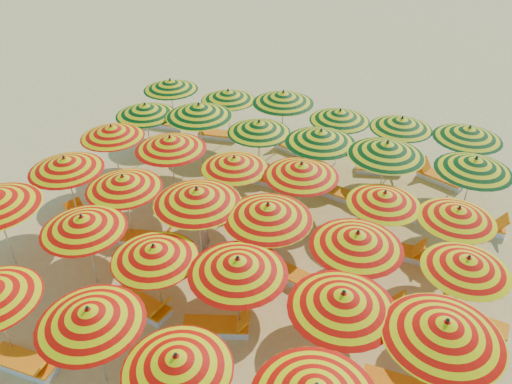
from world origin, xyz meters
The scene contains 55 objects.
ground centered at (0.00, 0.00, 0.00)m, with size 120.00×120.00×0.00m, color #EDC569.
umbrella_2 centered at (-1.16, -5.95, 2.19)m, with size 3.10×3.10×2.48m.
umbrella_3 centered at (1.08, -6.20, 2.08)m, with size 2.38×2.38×2.37m.
umbrella_7 centered at (-3.39, -3.37, 2.16)m, with size 3.04×3.04×2.45m.
umbrella_8 centered at (-1.06, -3.58, 2.07)m, with size 2.72×2.72×2.35m.
umbrella_9 centered at (1.14, -3.40, 2.25)m, with size 2.57×2.57×2.55m.
umbrella_10 centered at (3.70, -3.56, 2.26)m, with size 2.59×2.59×2.57m.
umbrella_11 centered at (5.81, -3.62, 2.34)m, with size 3.10×3.10×2.65m.
umbrella_12 centered at (-5.83, -1.13, 2.19)m, with size 2.93×2.93×2.49m.
umbrella_13 centered at (-3.55, -1.28, 2.16)m, with size 2.66×2.66×2.45m.
umbrella_14 centered at (-1.04, -1.32, 2.34)m, with size 2.96×2.96×2.66m.
umbrella_15 centered at (1.05, -1.22, 2.31)m, with size 2.67×2.67×2.62m.
umbrella_16 centered at (3.52, -1.38, 2.24)m, with size 2.61×2.61×2.54m.
umbrella_17 centered at (6.17, -0.99, 2.01)m, with size 2.36×2.36×2.29m.
umbrella_18 centered at (-5.90, 1.40, 2.12)m, with size 2.28×2.28×2.41m.
umbrella_19 centered at (-3.40, 1.23, 2.25)m, with size 2.51×2.51×2.56m.
umbrella_20 centered at (-1.04, 1.20, 2.04)m, with size 2.40×2.40×2.32m.
umbrella_21 centered at (1.17, 1.36, 2.20)m, with size 3.07×3.07×2.50m.
umbrella_22 centered at (3.79, 1.05, 2.02)m, with size 2.45×2.45×2.29m.
umbrella_23 centered at (5.82, 1.04, 2.03)m, with size 2.57×2.57×2.30m.
umbrella_24 centered at (-5.76, 3.34, 2.16)m, with size 2.62×2.62×2.45m.
umbrella_25 centered at (-3.61, 3.69, 2.35)m, with size 2.81×2.81×2.67m.
umbrella_26 centered at (-1.17, 3.65, 2.15)m, with size 2.55×2.55×2.44m.
umbrella_27 centered at (1.16, 3.51, 2.29)m, with size 2.85×2.85×2.61m.
umbrella_28 centered at (3.40, 3.39, 2.35)m, with size 2.95×2.95×2.68m.
umbrella_29 centered at (6.10, 3.65, 2.24)m, with size 2.91×2.91×2.54m.
umbrella_30 centered at (-6.13, 5.86, 2.16)m, with size 2.93×2.93×2.46m.
umbrella_31 centered at (-3.45, 5.92, 2.09)m, with size 2.25×2.25×2.38m.
umbrella_32 centered at (-1.12, 6.08, 2.32)m, with size 3.21×3.21×2.63m.
umbrella_33 centered at (1.27, 5.73, 2.13)m, with size 2.58×2.58×2.42m.
umbrella_34 centered at (3.52, 5.94, 2.13)m, with size 2.36×2.36×2.42m.
umbrella_35 centered at (5.82, 5.88, 2.21)m, with size 3.11×3.11×2.52m.
lounger_0 centered at (-3.15, -6.39, 0.15)m, with size 1.76×0.67×0.69m.
lounger_2 centered at (-1.57, -3.75, 0.15)m, with size 1.81×0.89×0.69m.
lounger_3 centered at (0.63, -3.63, 0.15)m, with size 1.83×1.15×0.69m.
lounger_5 centered at (-5.32, -1.30, 0.15)m, with size 1.83×1.10×0.69m.
lounger_6 centered at (-2.96, -1.27, 0.15)m, with size 1.82×0.99×0.69m.
lounger_7 centered at (1.55, -1.05, 0.15)m, with size 1.82×1.00×0.69m.
lounger_8 centered at (4.12, -1.30, 0.15)m, with size 1.73×0.58×0.69m.
lounger_9 centered at (6.67, -0.99, 0.15)m, with size 1.78×0.75×0.69m.
lounger_10 centered at (-2.81, 1.26, 0.15)m, with size 1.81×0.93×0.69m.
lounger_11 centered at (-1.64, 1.25, 0.15)m, with size 1.80×0.86×0.69m.
lounger_12 centered at (0.57, 1.38, 0.15)m, with size 1.74×0.59×0.69m.
lounger_13 centered at (4.39, 1.17, 0.15)m, with size 1.73×0.58×0.69m.
lounger_14 centered at (6.32, 0.85, 0.15)m, with size 1.81×0.92×0.69m.
lounger_15 centered at (-0.67, 3.40, 0.15)m, with size 1.73×0.58×0.69m.
lounger_16 centered at (1.66, 3.59, 0.15)m, with size 1.82×0.94×0.69m.
lounger_17 centered at (3.90, 3.25, 0.15)m, with size 1.76×0.65×0.69m.
lounger_18 centered at (6.70, 3.41, 0.15)m, with size 1.78×0.74×0.69m.
lounger_19 centered at (-6.73, 6.02, 0.15)m, with size 1.78×0.73×0.69m.
lounger_20 centered at (-4.05, 5.96, 0.15)m, with size 1.80×0.85×0.69m.
lounger_21 centered at (-0.62, 6.08, 0.15)m, with size 1.83×1.07×0.69m.
lounger_22 centered at (3.01, 5.82, 0.15)m, with size 1.83×1.06×0.69m.
lounger_23 centered at (5.22, 5.98, 0.15)m, with size 1.82×1.18×0.69m.
beachgoer_a centered at (-1.11, -1.02, 0.80)m, with size 0.58×0.38×1.59m, color tan.
Camera 1 is at (4.84, -11.31, 10.27)m, focal length 35.00 mm.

